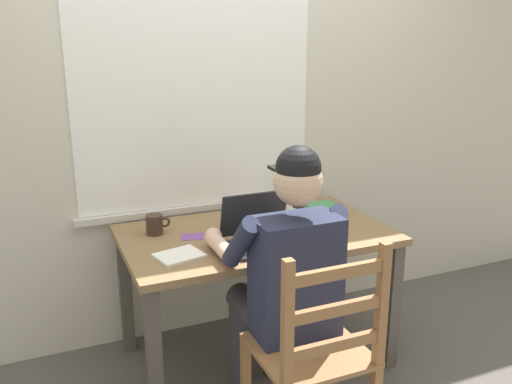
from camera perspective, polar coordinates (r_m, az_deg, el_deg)
name	(u,v)px	position (r m, az deg, el deg)	size (l,w,h in m)	color
ground_plane	(256,357)	(3.02, -0.03, -16.89)	(8.00, 8.00, 0.00)	#56514C
back_wall	(222,102)	(2.98, -3.63, 9.41)	(6.00, 0.08, 2.60)	beige
desk	(256,249)	(2.73, -0.03, -6.02)	(1.31, 0.77, 0.71)	olive
seated_person	(284,273)	(2.29, 2.97, -8.51)	(0.50, 0.60, 1.25)	#232842
wooden_chair	(315,355)	(2.18, 6.24, -16.65)	(0.42, 0.42, 0.95)	olive
laptop	(261,233)	(2.53, 0.53, -4.29)	(0.33, 0.29, 0.23)	#232328
computer_mouse	(312,234)	(2.64, 5.92, -4.37)	(0.06, 0.10, 0.03)	#232328
coffee_mug_white	(280,203)	(2.99, 2.50, -1.19)	(0.12, 0.08, 0.09)	beige
coffee_mug_dark	(300,200)	(3.06, 4.67, -0.82)	(0.12, 0.08, 0.09)	#38281E
coffee_mug_spare	(155,224)	(2.70, -10.55, -3.36)	(0.12, 0.08, 0.10)	#38281E
book_stack_main	(323,211)	(2.91, 7.03, -1.96)	(0.19, 0.15, 0.08)	gray
paper_pile_near_laptop	(274,210)	(3.01, 1.90, -1.95)	(0.26, 0.16, 0.01)	white
paper_pile_back_corner	(179,256)	(2.43, -8.06, -6.61)	(0.20, 0.16, 0.01)	white
landscape_photo_print	(194,237)	(2.65, -6.51, -4.67)	(0.13, 0.09, 0.00)	#7A4293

